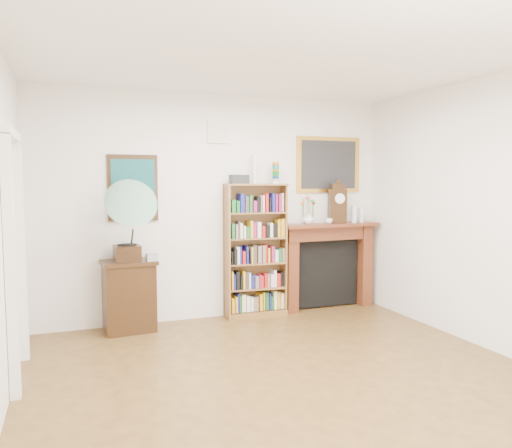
# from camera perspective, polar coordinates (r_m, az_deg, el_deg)

# --- Properties ---
(room) EXTENTS (4.51, 5.01, 2.81)m
(room) POSITION_cam_1_polar(r_m,az_deg,el_deg) (3.97, 5.84, 0.09)
(room) COLOR #4B3016
(room) RESTS_ON ground
(door_casing) EXTENTS (0.08, 1.02, 2.17)m
(door_casing) POSITION_cam_1_polar(r_m,az_deg,el_deg) (4.78, -25.81, -1.21)
(door_casing) COLOR white
(door_casing) RESTS_ON left_wall
(teal_poster) EXTENTS (0.58, 0.04, 0.78)m
(teal_poster) POSITION_cam_1_polar(r_m,az_deg,el_deg) (6.06, -13.89, 4.02)
(teal_poster) COLOR black
(teal_poster) RESTS_ON back_wall
(small_picture) EXTENTS (0.26, 0.04, 0.30)m
(small_picture) POSITION_cam_1_polar(r_m,az_deg,el_deg) (6.30, -4.34, 10.56)
(small_picture) COLOR white
(small_picture) RESTS_ON back_wall
(gilt_painting) EXTENTS (0.95, 0.04, 0.75)m
(gilt_painting) POSITION_cam_1_polar(r_m,az_deg,el_deg) (6.87, 8.27, 6.71)
(gilt_painting) COLOR gold
(gilt_painting) RESTS_ON back_wall
(bookshelf) EXTENTS (0.80, 0.34, 1.96)m
(bookshelf) POSITION_cam_1_polar(r_m,az_deg,el_deg) (6.33, -0.00, -2.17)
(bookshelf) COLOR brown
(bookshelf) RESTS_ON floor
(side_cabinet) EXTENTS (0.63, 0.48, 0.82)m
(side_cabinet) POSITION_cam_1_polar(r_m,az_deg,el_deg) (5.98, -14.30, -7.97)
(side_cabinet) COLOR black
(side_cabinet) RESTS_ON floor
(fireplace) EXTENTS (1.39, 0.37, 1.17)m
(fireplace) POSITION_cam_1_polar(r_m,az_deg,el_deg) (6.86, 8.18, -3.87)
(fireplace) COLOR #532713
(fireplace) RESTS_ON floor
(gramophone) EXTENTS (0.60, 0.73, 0.93)m
(gramophone) POSITION_cam_1_polar(r_m,az_deg,el_deg) (5.71, -14.44, 0.91)
(gramophone) COLOR black
(gramophone) RESTS_ON side_cabinet
(cd_stack) EXTENTS (0.13, 0.13, 0.08)m
(cd_stack) POSITION_cam_1_polar(r_m,az_deg,el_deg) (5.82, -11.84, -3.75)
(cd_stack) COLOR #B9BAC6
(cd_stack) RESTS_ON side_cabinet
(mantel_clock) EXTENTS (0.25, 0.17, 0.53)m
(mantel_clock) POSITION_cam_1_polar(r_m,az_deg,el_deg) (6.78, 9.29, 2.26)
(mantel_clock) COLOR black
(mantel_clock) RESTS_ON fireplace
(flower_vase) EXTENTS (0.16, 0.16, 0.14)m
(flower_vase) POSITION_cam_1_polar(r_m,az_deg,el_deg) (6.63, 5.96, 0.63)
(flower_vase) COLOR white
(flower_vase) RESTS_ON fireplace
(teacup) EXTENTS (0.11, 0.11, 0.07)m
(teacup) POSITION_cam_1_polar(r_m,az_deg,el_deg) (6.69, 8.35, 0.34)
(teacup) COLOR silver
(teacup) RESTS_ON fireplace
(bottle_left) EXTENTS (0.07, 0.07, 0.24)m
(bottle_left) POSITION_cam_1_polar(r_m,az_deg,el_deg) (6.91, 11.16, 1.14)
(bottle_left) COLOR silver
(bottle_left) RESTS_ON fireplace
(bottle_right) EXTENTS (0.06, 0.06, 0.20)m
(bottle_right) POSITION_cam_1_polar(r_m,az_deg,el_deg) (6.99, 11.97, 1.01)
(bottle_right) COLOR silver
(bottle_right) RESTS_ON fireplace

